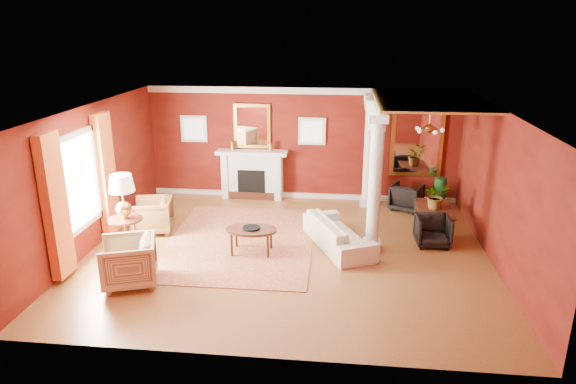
# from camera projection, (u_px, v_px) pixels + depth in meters

# --- Properties ---
(ground) EXTENTS (8.00, 8.00, 0.00)m
(ground) POSITION_uv_depth(u_px,v_px,m) (288.00, 252.00, 10.44)
(ground) COLOR brown
(ground) RESTS_ON ground
(room_shell) EXTENTS (8.04, 7.04, 2.92)m
(room_shell) POSITION_uv_depth(u_px,v_px,m) (288.00, 156.00, 9.81)
(room_shell) COLOR maroon
(room_shell) RESTS_ON ground
(fireplace) EXTENTS (1.85, 0.42, 1.29)m
(fireplace) POSITION_uv_depth(u_px,v_px,m) (252.00, 174.00, 13.50)
(fireplace) COLOR silver
(fireplace) RESTS_ON ground
(overmantel_mirror) EXTENTS (0.95, 0.07, 1.15)m
(overmantel_mirror) POSITION_uv_depth(u_px,v_px,m) (252.00, 126.00, 13.24)
(overmantel_mirror) COLOR gold
(overmantel_mirror) RESTS_ON fireplace
(flank_window_left) EXTENTS (0.70, 0.07, 0.70)m
(flank_window_left) POSITION_uv_depth(u_px,v_px,m) (194.00, 129.00, 13.44)
(flank_window_left) COLOR silver
(flank_window_left) RESTS_ON room_shell
(flank_window_right) EXTENTS (0.70, 0.07, 0.70)m
(flank_window_right) POSITION_uv_depth(u_px,v_px,m) (312.00, 131.00, 13.12)
(flank_window_right) COLOR silver
(flank_window_right) RESTS_ON room_shell
(left_window) EXTENTS (0.21, 2.55, 2.60)m
(left_window) POSITION_uv_depth(u_px,v_px,m) (82.00, 188.00, 9.82)
(left_window) COLOR white
(left_window) RESTS_ON room_shell
(column_front) EXTENTS (0.36, 0.36, 2.80)m
(column_front) POSITION_uv_depth(u_px,v_px,m) (375.00, 183.00, 10.10)
(column_front) COLOR silver
(column_front) RESTS_ON ground
(column_back) EXTENTS (0.36, 0.36, 2.80)m
(column_back) POSITION_uv_depth(u_px,v_px,m) (369.00, 151.00, 12.65)
(column_back) COLOR silver
(column_back) RESTS_ON ground
(header_beam) EXTENTS (0.30, 3.20, 0.32)m
(header_beam) POSITION_uv_depth(u_px,v_px,m) (374.00, 110.00, 11.24)
(header_beam) COLOR silver
(header_beam) RESTS_ON column_front
(amber_ceiling) EXTENTS (2.30, 3.40, 0.04)m
(amber_ceiling) POSITION_uv_depth(u_px,v_px,m) (430.00, 100.00, 10.90)
(amber_ceiling) COLOR gold
(amber_ceiling) RESTS_ON room_shell
(dining_mirror) EXTENTS (1.30, 0.07, 1.70)m
(dining_mirror) POSITION_uv_depth(u_px,v_px,m) (417.00, 143.00, 12.92)
(dining_mirror) COLOR gold
(dining_mirror) RESTS_ON room_shell
(chandelier) EXTENTS (0.60, 0.62, 0.75)m
(chandelier) POSITION_uv_depth(u_px,v_px,m) (429.00, 129.00, 11.14)
(chandelier) COLOR #B28738
(chandelier) RESTS_ON room_shell
(crown_trim) EXTENTS (8.00, 0.08, 0.16)m
(crown_trim) POSITION_uv_depth(u_px,v_px,m) (303.00, 91.00, 12.82)
(crown_trim) COLOR silver
(crown_trim) RESTS_ON room_shell
(base_trim) EXTENTS (8.00, 0.08, 0.12)m
(base_trim) POSITION_uv_depth(u_px,v_px,m) (302.00, 195.00, 13.68)
(base_trim) COLOR silver
(base_trim) RESTS_ON ground
(rug) EXTENTS (3.11, 4.12, 0.02)m
(rug) POSITION_uv_depth(u_px,v_px,m) (241.00, 241.00, 10.92)
(rug) COLOR maroon
(rug) RESTS_ON ground
(sofa) EXTENTS (1.42, 2.14, 0.81)m
(sofa) POSITION_uv_depth(u_px,v_px,m) (339.00, 228.00, 10.55)
(sofa) COLOR beige
(sofa) RESTS_ON ground
(armchair_leopard) EXTENTS (0.92, 0.96, 0.85)m
(armchair_leopard) POSITION_uv_depth(u_px,v_px,m) (152.00, 214.00, 11.33)
(armchair_leopard) COLOR black
(armchair_leopard) RESTS_ON ground
(armchair_stripe) EXTENTS (1.11, 1.14, 0.94)m
(armchair_stripe) POSITION_uv_depth(u_px,v_px,m) (128.00, 260.00, 9.01)
(armchair_stripe) COLOR tan
(armchair_stripe) RESTS_ON ground
(coffee_table) EXTENTS (1.03, 1.03, 0.52)m
(coffee_table) POSITION_uv_depth(u_px,v_px,m) (251.00, 231.00, 10.26)
(coffee_table) COLOR black
(coffee_table) RESTS_ON ground
(coffee_book) EXTENTS (0.15, 0.04, 0.20)m
(coffee_book) POSITION_uv_depth(u_px,v_px,m) (249.00, 223.00, 10.28)
(coffee_book) COLOR black
(coffee_book) RESTS_ON coffee_table
(side_table) EXTENTS (0.67, 0.67, 1.66)m
(side_table) POSITION_uv_depth(u_px,v_px,m) (123.00, 201.00, 9.97)
(side_table) COLOR black
(side_table) RESTS_ON ground
(dining_table) EXTENTS (0.54, 1.41, 0.78)m
(dining_table) POSITION_uv_depth(u_px,v_px,m) (435.00, 212.00, 11.50)
(dining_table) COLOR black
(dining_table) RESTS_ON ground
(dining_chair_near) EXTENTS (0.71, 0.67, 0.70)m
(dining_chair_near) POSITION_uv_depth(u_px,v_px,m) (433.00, 230.00, 10.65)
(dining_chair_near) COLOR black
(dining_chair_near) RESTS_ON ground
(dining_chair_far) EXTENTS (0.92, 0.90, 0.73)m
(dining_chair_far) POSITION_uv_depth(u_px,v_px,m) (407.00, 196.00, 12.70)
(dining_chair_far) COLOR black
(dining_chair_far) RESTS_ON ground
(green_urn) EXTENTS (0.33, 0.33, 0.80)m
(green_urn) POSITION_uv_depth(u_px,v_px,m) (439.00, 196.00, 12.81)
(green_urn) COLOR #133C1A
(green_urn) RESTS_ON ground
(potted_plant) EXTENTS (0.72, 0.75, 0.46)m
(potted_plant) POSITION_uv_depth(u_px,v_px,m) (437.00, 186.00, 11.30)
(potted_plant) COLOR #26591E
(potted_plant) RESTS_ON dining_table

